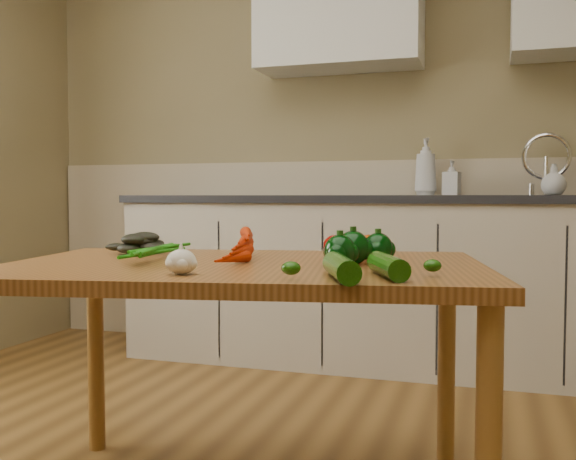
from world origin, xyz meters
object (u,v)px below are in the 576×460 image
(tomato_a, at_px, (335,246))
(garlic_bulb, at_px, (181,262))
(soap_bottle_a, at_px, (426,167))
(tomato_c, at_px, (370,247))
(carrot_bunch, at_px, (215,249))
(pepper_c, at_px, (340,251))
(soap_bottle_c, at_px, (554,180))
(tomato_b, at_px, (354,247))
(soap_bottle_b, at_px, (452,178))
(table, at_px, (244,290))
(zucchini_b, at_px, (341,268))
(pepper_a, at_px, (353,248))
(pepper_b, at_px, (378,248))
(leafy_greens, at_px, (138,239))
(zucchini_a, at_px, (388,266))

(tomato_a, bearing_deg, garlic_bulb, -115.15)
(soap_bottle_a, relative_size, tomato_c, 3.89)
(carrot_bunch, height_order, pepper_c, pepper_c)
(soap_bottle_c, distance_m, tomato_b, 1.66)
(garlic_bulb, bearing_deg, soap_bottle_b, 76.65)
(carrot_bunch, bearing_deg, table, -24.26)
(soap_bottle_b, distance_m, zucchini_b, 2.11)
(pepper_a, bearing_deg, tomato_a, 117.19)
(pepper_c, height_order, tomato_a, pepper_c)
(pepper_a, bearing_deg, table, -170.61)
(garlic_bulb, relative_size, pepper_a, 0.79)
(pepper_a, bearing_deg, pepper_b, 41.90)
(soap_bottle_a, relative_size, tomato_b, 4.98)
(soap_bottle_b, distance_m, pepper_c, 1.86)
(leafy_greens, bearing_deg, tomato_b, 7.59)
(tomato_a, bearing_deg, pepper_a, -62.81)
(garlic_bulb, xyz_separation_m, zucchini_b, (0.38, 0.02, -0.00))
(pepper_c, bearing_deg, table, 174.11)
(pepper_c, bearing_deg, soap_bottle_a, 88.91)
(soap_bottle_c, xyz_separation_m, pepper_c, (-0.67, -1.79, -0.23))
(pepper_a, distance_m, zucchini_a, 0.29)
(soap_bottle_a, xyz_separation_m, carrot_bunch, (-0.42, -1.85, -0.31))
(pepper_b, bearing_deg, tomato_c, 111.62)
(zucchini_a, bearing_deg, tomato_a, 117.56)
(garlic_bulb, height_order, pepper_b, pepper_b)
(pepper_a, relative_size, tomato_a, 1.21)
(pepper_b, bearing_deg, carrot_bunch, -170.29)
(leafy_greens, bearing_deg, soap_bottle_c, 48.58)
(zucchini_b, bearing_deg, tomato_a, 104.71)
(soap_bottle_c, xyz_separation_m, carrot_bunch, (-1.05, -1.73, -0.24))
(tomato_a, bearing_deg, pepper_b, -39.71)
(table, height_order, soap_bottle_b, soap_bottle_b)
(pepper_c, bearing_deg, pepper_a, 76.68)
(soap_bottle_b, xyz_separation_m, zucchini_a, (-0.03, -2.01, -0.26))
(soap_bottle_b, xyz_separation_m, carrot_bunch, (-0.56, -1.78, -0.25))
(table, relative_size, garlic_bulb, 20.39)
(soap_bottle_a, height_order, zucchini_a, soap_bottle_a)
(table, height_order, pepper_b, pepper_b)
(tomato_b, xyz_separation_m, zucchini_b, (0.08, -0.55, -0.00))
(carrot_bunch, distance_m, leafy_greens, 0.37)
(soap_bottle_a, relative_size, leafy_greens, 1.64)
(carrot_bunch, xyz_separation_m, tomato_b, (0.36, 0.25, -0.00))
(table, xyz_separation_m, pepper_a, (0.30, 0.05, 0.12))
(pepper_b, height_order, zucchini_a, pepper_b)
(garlic_bulb, xyz_separation_m, pepper_b, (0.40, 0.40, 0.01))
(leafy_greens, bearing_deg, zucchini_a, -23.55)
(table, distance_m, soap_bottle_b, 1.90)
(leafy_greens, relative_size, garlic_bulb, 2.65)
(tomato_c, distance_m, zucchini_a, 0.43)
(garlic_bulb, distance_m, tomato_b, 0.65)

